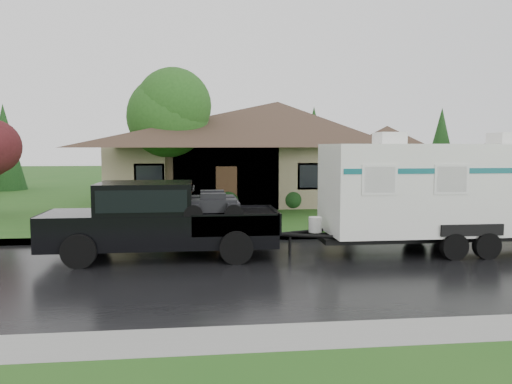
# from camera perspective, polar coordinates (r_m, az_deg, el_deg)

# --- Properties ---
(ground) EXTENTS (140.00, 140.00, 0.00)m
(ground) POSITION_cam_1_polar(r_m,az_deg,el_deg) (15.18, 3.22, -6.92)
(ground) COLOR #27591B
(ground) RESTS_ON ground
(road) EXTENTS (140.00, 8.00, 0.01)m
(road) POSITION_cam_1_polar(r_m,az_deg,el_deg) (13.27, 4.70, -8.69)
(road) COLOR black
(road) RESTS_ON ground
(curb) EXTENTS (140.00, 0.50, 0.15)m
(curb) POSITION_cam_1_polar(r_m,az_deg,el_deg) (17.35, 1.96, -5.12)
(curb) COLOR gray
(curb) RESTS_ON ground
(lawn) EXTENTS (140.00, 26.00, 0.15)m
(lawn) POSITION_cam_1_polar(r_m,az_deg,el_deg) (29.90, -1.64, -0.75)
(lawn) COLOR #27591B
(lawn) RESTS_ON ground
(house_main) EXTENTS (19.44, 10.80, 6.90)m
(house_main) POSITION_cam_1_polar(r_m,az_deg,el_deg) (28.87, 3.10, 6.02)
(house_main) COLOR gray
(house_main) RESTS_ON lawn
(tree_left_green) EXTENTS (3.96, 3.96, 6.55)m
(tree_left_green) POSITION_cam_1_polar(r_m,az_deg,el_deg) (23.83, -9.98, 8.78)
(tree_left_green) COLOR #382B1E
(tree_left_green) RESTS_ON lawn
(shrub_row) EXTENTS (13.60, 1.00, 1.00)m
(shrub_row) POSITION_cam_1_polar(r_m,az_deg,el_deg) (24.48, 4.17, -0.74)
(shrub_row) COLOR #143814
(shrub_row) RESTS_ON lawn
(pickup_truck) EXTENTS (6.53, 2.48, 2.18)m
(pickup_truck) POSITION_cam_1_polar(r_m,az_deg,el_deg) (14.59, -11.22, -2.86)
(pickup_truck) COLOR black
(pickup_truck) RESTS_ON ground
(travel_trailer) EXTENTS (8.05, 2.83, 3.61)m
(travel_trailer) POSITION_cam_1_polar(r_m,az_deg,el_deg) (16.34, 21.27, 0.39)
(travel_trailer) COLOR white
(travel_trailer) RESTS_ON ground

